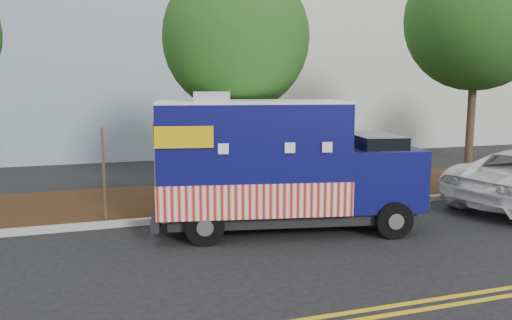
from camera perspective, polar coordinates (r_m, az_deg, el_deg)
name	(u,v)px	position (r m, az deg, el deg)	size (l,w,h in m)	color
ground	(251,232)	(11.74, -0.53, -8.21)	(120.00, 120.00, 0.00)	black
curb	(235,214)	(13.01, -2.38, -6.20)	(120.00, 0.18, 0.15)	#9E9E99
mulch_strip	(216,197)	(14.99, -4.54, -4.24)	(120.00, 4.00, 0.15)	black
centerline_near	(340,314)	(7.88, 9.63, -16.96)	(120.00, 0.10, 0.01)	gold
tree_b	(236,39)	(13.95, -2.30, 13.66)	(4.01, 4.01, 6.64)	#38281C
tree_c	(477,19)	(18.12, 23.95, 14.47)	(4.59, 4.59, 7.79)	#38281C
sign_post	(104,177)	(12.49, -16.98, -1.91)	(0.06, 0.06, 2.40)	#473828
food_truck	(274,168)	(11.66, 2.04, -0.92)	(6.46, 3.38, 3.25)	black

